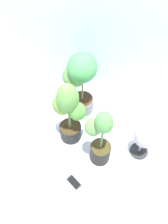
% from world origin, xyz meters
% --- Properties ---
extents(ground_plane, '(8.00, 8.00, 0.00)m').
position_xyz_m(ground_plane, '(0.00, 0.00, 0.00)').
color(ground_plane, silver).
rests_on(ground_plane, ground).
extents(mylar_back_wall, '(3.20, 0.01, 2.00)m').
position_xyz_m(mylar_back_wall, '(0.00, 0.86, 1.00)').
color(mylar_back_wall, silver).
rests_on(mylar_back_wall, ground).
extents(potted_plant_front_right, '(0.27, 0.21, 0.72)m').
position_xyz_m(potted_plant_front_right, '(0.26, -0.10, 0.34)').
color(potted_plant_front_right, black).
rests_on(potted_plant_front_right, ground).
extents(potted_plant_center, '(0.36, 0.24, 0.77)m').
position_xyz_m(potted_plant_center, '(-0.05, 0.10, 0.42)').
color(potted_plant_center, black).
rests_on(potted_plant_center, ground).
extents(potted_plant_back_center, '(0.40, 0.35, 0.77)m').
position_xyz_m(potted_plant_back_center, '(0.01, 0.48, 0.47)').
color(potted_plant_back_center, gray).
rests_on(potted_plant_back_center, ground).
extents(cell_phone, '(0.16, 0.15, 0.01)m').
position_xyz_m(cell_phone, '(0.06, -0.39, 0.00)').
color(cell_phone, black).
rests_on(cell_phone, ground).
extents(floor_fan, '(0.26, 0.26, 0.38)m').
position_xyz_m(floor_fan, '(0.66, 0.01, 0.25)').
color(floor_fan, '#252728').
rests_on(floor_fan, ground).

